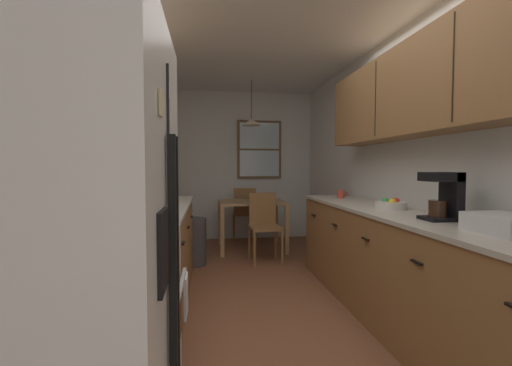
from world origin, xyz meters
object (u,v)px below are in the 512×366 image
dining_chair_far (244,211)px  dish_rack (505,224)px  mug_by_coffeemaker (341,194)px  trash_bin (193,241)px  refrigerator (59,296)px  stove_range (115,316)px  microwave_over_range (87,92)px  dining_table (251,208)px  storage_canister (134,206)px  fruit_bowl (391,204)px  coffee_maker (445,195)px  dining_chair_near (264,223)px

dining_chair_far → dish_rack: dish_rack is taller
mug_by_coffeemaker → trash_bin: bearing=157.1°
refrigerator → mug_by_coffeemaker: bearing=53.1°
stove_range → dish_rack: stove_range is taller
dish_rack → microwave_over_range: bearing=173.8°
refrigerator → stove_range: size_ratio=1.56×
refrigerator → dining_table: bearing=74.6°
dining_table → mug_by_coffeemaker: bearing=-59.4°
dining_chair_far → trash_bin: bearing=-120.8°
dish_rack → storage_canister: bearing=159.7°
dining_chair_far → refrigerator: bearing=-102.9°
storage_canister → fruit_bowl: 2.04m
storage_canister → coffee_maker: bearing=-8.6°
mug_by_coffeemaker → fruit_bowl: 1.02m
mug_by_coffeemaker → dish_rack: 2.11m
dining_chair_near → coffee_maker: size_ratio=2.82×
dining_table → storage_canister: (-1.14, -2.77, 0.36)m
fruit_bowl → dish_rack: 1.08m
stove_range → dining_table: bearing=70.9°
dining_table → coffee_maker: (0.90, -3.08, 0.44)m
stove_range → dining_chair_far: size_ratio=1.22×
dish_rack → dining_chair_far: bearing=102.9°
dining_chair_far → microwave_over_range: bearing=-107.1°
dining_chair_far → dish_rack: bearing=-77.1°
mug_by_coffeemaker → fruit_bowl: bearing=-88.3°
dining_chair_near → storage_canister: size_ratio=4.95×
mug_by_coffeemaker → microwave_over_range: bearing=-138.3°
mug_by_coffeemaker → dish_rack: bearing=-88.0°
storage_canister → mug_by_coffeemaker: storage_canister is taller
refrigerator → coffee_maker: size_ratio=5.37×
trash_bin → mug_by_coffeemaker: mug_by_coffeemaker is taller
refrigerator → fruit_bowl: bearing=38.5°
dish_rack → coffee_maker: bearing=92.3°
coffee_maker → fruit_bowl: bearing=92.2°
fruit_bowl → dish_rack: (0.04, -1.08, 0.01)m
storage_canister → fruit_bowl: storage_canister is taller
dining_table → fruit_bowl: bearing=-70.3°
coffee_maker → dish_rack: size_ratio=0.94×
dining_chair_far → storage_canister: bearing=-108.0°
microwave_over_range → dish_rack: size_ratio=1.66×
dining_chair_far → trash_bin: dining_chair_far is taller
fruit_bowl → coffee_maker: bearing=-87.8°
dining_chair_far → storage_canister: (-1.10, -3.40, 0.49)m
trash_bin → dining_table: bearing=40.3°
stove_range → dining_table: size_ratio=1.13×
microwave_over_range → storage_canister: 0.83m
microwave_over_range → coffee_maker: 2.23m
dining_table → dining_chair_far: size_ratio=1.08×
mug_by_coffeemaker → dish_rack: dish_rack is taller
dining_chair_near → mug_by_coffeemaker: bearing=-46.5°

